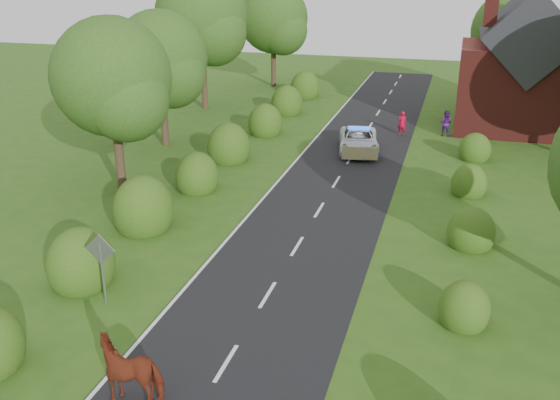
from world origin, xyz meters
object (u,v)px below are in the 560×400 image
(cow, at_px, (133,372))
(pedestrian_purple, at_px, (446,123))
(police_van, at_px, (359,140))
(road_sign, at_px, (101,259))
(pedestrian_red, at_px, (402,123))

(cow, distance_m, pedestrian_purple, 29.55)
(cow, bearing_deg, police_van, 164.35)
(road_sign, bearing_deg, police_van, 75.32)
(road_sign, bearing_deg, pedestrian_red, 73.28)
(pedestrian_red, bearing_deg, cow, 78.71)
(road_sign, height_order, pedestrian_purple, road_sign)
(police_van, xyz_separation_m, pedestrian_red, (2.09, 4.44, 0.11))
(pedestrian_red, bearing_deg, road_sign, 70.22)
(road_sign, xyz_separation_m, pedestrian_red, (7.28, 24.22, -0.87))
(pedestrian_purple, bearing_deg, police_van, 60.65)
(police_van, distance_m, pedestrian_purple, 6.95)
(cow, relative_size, pedestrian_purple, 1.25)
(road_sign, xyz_separation_m, cow, (3.20, -3.95, -0.91))
(police_van, distance_m, pedestrian_red, 4.91)
(road_sign, height_order, cow, road_sign)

